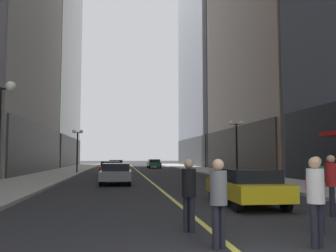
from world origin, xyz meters
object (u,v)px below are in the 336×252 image
object	(u,v)px
pedestrian_in_grey_suit	(218,196)
pedestrian_in_green_parka	(317,188)
car_yellow	(246,185)
car_blue	(116,165)
car_green	(154,163)
pedestrian_in_red_jacket	(331,180)
fire_hydrant_right	(309,185)
pedestrian_in_black_coat	(189,189)
pedestrian_in_white_shirt	(316,194)
street_lamp_left_far	(77,141)
street_lamp_right_mid	(236,136)
car_grey	(116,173)
car_red	(110,168)

from	to	relation	value
pedestrian_in_grey_suit	pedestrian_in_green_parka	xyz separation A→B (m)	(2.70, 1.14, 0.03)
car_yellow	car_blue	bearing A→B (deg)	98.80
car_green	pedestrian_in_red_jacket	bearing A→B (deg)	-88.34
pedestrian_in_red_jacket	fire_hydrant_right	bearing A→B (deg)	66.71
car_yellow	car_green	bearing A→B (deg)	89.34
pedestrian_in_black_coat	pedestrian_in_white_shirt	size ratio (longest dim) A/B	0.97
car_yellow	car_green	distance (m)	41.08
car_blue	pedestrian_in_green_parka	world-z (taller)	pedestrian_in_green_parka
street_lamp_left_far	street_lamp_right_mid	size ratio (longest dim) A/B	1.00
pedestrian_in_white_shirt	pedestrian_in_green_parka	size ratio (longest dim) A/B	0.99
pedestrian_in_black_coat	pedestrian_in_white_shirt	xyz separation A→B (m)	(2.20, -1.79, 0.04)
car_green	car_grey	bearing A→B (deg)	-99.83
car_grey	pedestrian_in_red_jacket	xyz separation A→B (m)	(6.52, -13.39, 0.35)
car_red	street_lamp_right_mid	distance (m)	12.69
street_lamp_right_mid	fire_hydrant_right	distance (m)	9.77
car_grey	pedestrian_in_red_jacket	world-z (taller)	pedestrian_in_red_jacket
car_red	fire_hydrant_right	bearing A→B (deg)	-60.35
car_blue	car_green	world-z (taller)	same
car_red	pedestrian_in_black_coat	distance (m)	25.68
car_grey	pedestrian_in_grey_suit	xyz separation A→B (m)	(2.13, -16.66, 0.29)
car_red	street_lamp_left_far	xyz separation A→B (m)	(-3.37, 3.08, 2.54)
pedestrian_in_white_shirt	car_blue	bearing A→B (deg)	96.33
car_green	street_lamp_right_mid	size ratio (longest dim) A/B	1.07
car_yellow	pedestrian_in_white_shirt	xyz separation A→B (m)	(-0.73, -6.08, 0.31)
car_green	pedestrian_in_white_shirt	xyz separation A→B (m)	(-1.21, -47.16, 0.31)
car_yellow	car_red	bearing A→B (deg)	104.25
pedestrian_in_red_jacket	street_lamp_right_mid	xyz separation A→B (m)	(2.29, 15.80, 2.19)
street_lamp_right_mid	pedestrian_in_black_coat	bearing A→B (deg)	-111.72
car_green	pedestrian_in_white_shirt	bearing A→B (deg)	-91.46
pedestrian_in_red_jacket	pedestrian_in_white_shirt	size ratio (longest dim) A/B	1.03
pedestrian_in_red_jacket	pedestrian_in_white_shirt	distance (m)	4.24
car_yellow	car_grey	size ratio (longest dim) A/B	1.03
pedestrian_in_green_parka	car_green	bearing A→B (deg)	89.47
car_yellow	pedestrian_in_grey_suit	distance (m)	6.49
pedestrian_in_green_parka	fire_hydrant_right	distance (m)	9.72
car_green	pedestrian_in_red_jacket	size ratio (longest dim) A/B	2.62
car_red	street_lamp_right_mid	world-z (taller)	street_lamp_right_mid
pedestrian_in_black_coat	pedestrian_in_white_shirt	world-z (taller)	pedestrian_in_white_shirt
car_yellow	car_grey	world-z (taller)	same
car_yellow	car_blue	xyz separation A→B (m)	(-4.97, 32.11, -0.00)
car_blue	street_lamp_left_far	size ratio (longest dim) A/B	1.06
car_blue	pedestrian_in_red_jacket	size ratio (longest dim) A/B	2.58
car_red	pedestrian_in_red_jacket	bearing A→B (deg)	-73.37
car_blue	car_yellow	bearing A→B (deg)	-81.20
car_green	street_lamp_left_far	distance (m)	19.28
car_yellow	car_green	size ratio (longest dim) A/B	0.98
car_yellow	car_grey	xyz separation A→B (m)	(-4.78, 10.75, -0.00)
street_lamp_left_far	pedestrian_in_white_shirt	bearing A→B (deg)	-75.20
street_lamp_left_far	street_lamp_right_mid	xyz separation A→B (m)	(12.80, -11.19, 0.00)
car_grey	car_red	xyz separation A→B (m)	(-0.62, 10.52, -0.00)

